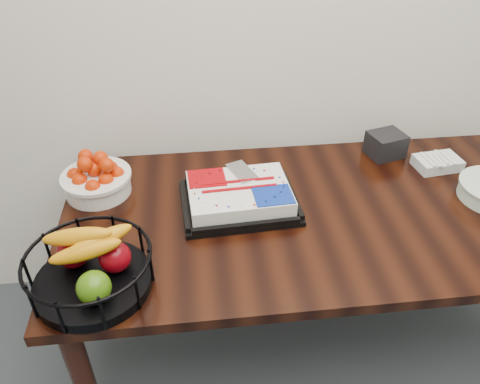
{
  "coord_description": "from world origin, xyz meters",
  "views": [
    {
      "loc": [
        -0.42,
        0.72,
        1.8
      ],
      "look_at": [
        -0.26,
        2.03,
        0.83
      ],
      "focal_mm": 35.0,
      "sensor_mm": 36.0,
      "label": 1
    }
  ],
  "objects": [
    {
      "name": "cake_tray",
      "position": [
        -0.26,
        2.06,
        0.79
      ],
      "size": [
        0.43,
        0.35,
        0.09
      ],
      "color": "black",
      "rests_on": "table"
    },
    {
      "name": "fork_bag",
      "position": [
        0.57,
        2.21,
        0.78
      ],
      "size": [
        0.19,
        0.13,
        0.05
      ],
      "color": "silver",
      "rests_on": "table"
    },
    {
      "name": "table",
      "position": [
        0.0,
        2.0,
        0.66
      ],
      "size": [
        1.8,
        0.9,
        0.75
      ],
      "color": "black",
      "rests_on": "ground"
    },
    {
      "name": "fruit_basket",
      "position": [
        -0.74,
        1.71,
        0.83
      ],
      "size": [
        0.37,
        0.37,
        0.19
      ],
      "color": "black",
      "rests_on": "table"
    },
    {
      "name": "tangerine_bowl",
      "position": [
        -0.78,
        2.2,
        0.82
      ],
      "size": [
        0.26,
        0.26,
        0.16
      ],
      "color": "white",
      "rests_on": "table"
    },
    {
      "name": "napkin_box",
      "position": [
        0.39,
        2.34,
        0.8
      ],
      "size": [
        0.17,
        0.15,
        0.1
      ],
      "primitive_type": "cube",
      "rotation": [
        0.0,
        0.0,
        0.26
      ],
      "color": "black",
      "rests_on": "table"
    }
  ]
}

